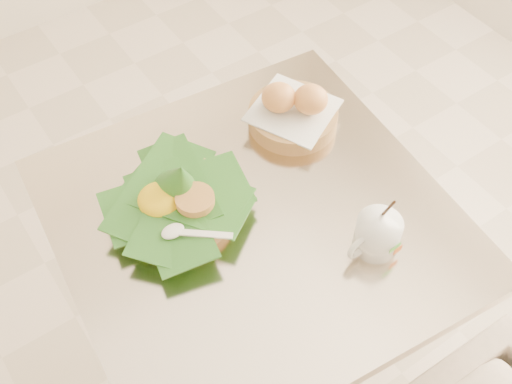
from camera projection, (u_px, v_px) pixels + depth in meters
cafe_table at (254, 277)px, 1.36m from camera, size 0.76×0.76×0.75m
rice_basket at (177, 198)px, 1.17m from camera, size 0.27×0.27×0.14m
bread_basket at (293, 111)px, 1.31m from camera, size 0.21×0.21×0.10m
coffee_mug at (377, 234)px, 1.12m from camera, size 0.11×0.08×0.14m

